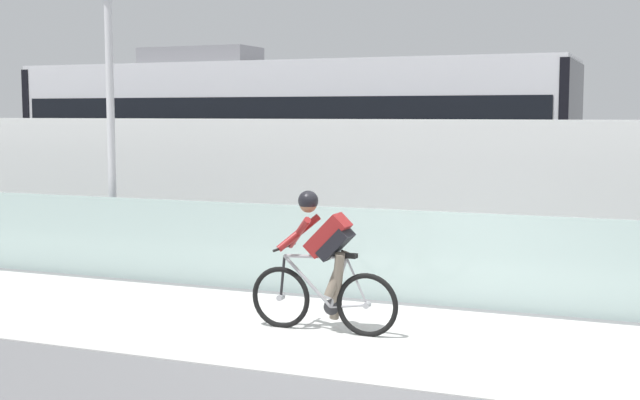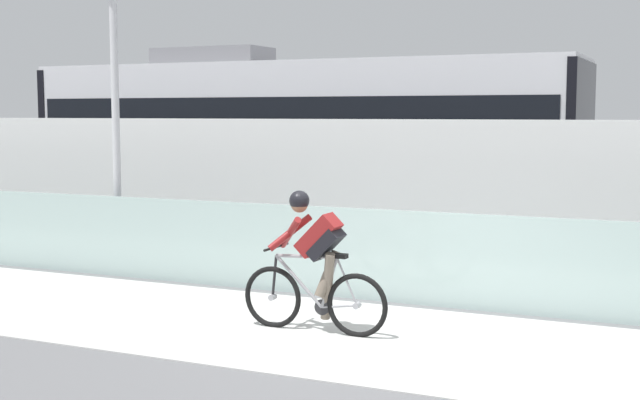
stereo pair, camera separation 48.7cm
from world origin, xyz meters
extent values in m
plane|color=slate|center=(0.00, 0.00, 0.00)|extent=(200.00, 200.00, 0.00)
cube|color=silver|center=(0.00, 0.00, 0.01)|extent=(32.00, 3.20, 0.01)
cube|color=#ADC6C1|center=(0.00, 1.85, 0.61)|extent=(32.00, 0.05, 1.22)
cube|color=white|center=(0.00, 3.65, 1.19)|extent=(32.00, 0.36, 2.38)
cube|color=#595654|center=(0.00, 6.13, 0.00)|extent=(32.00, 0.08, 0.01)
cube|color=#595654|center=(0.00, 7.57, 0.00)|extent=(32.00, 0.08, 0.01)
cube|color=silver|center=(-4.27, 6.85, 1.90)|extent=(11.00, 2.50, 3.10)
cube|color=black|center=(-4.27, 6.85, 2.25)|extent=(10.56, 2.54, 1.04)
cube|color=#19599E|center=(-4.27, 6.85, 0.53)|extent=(10.78, 2.53, 0.28)
cube|color=slate|center=(-6.25, 6.85, 3.63)|extent=(2.40, 1.10, 0.36)
cube|color=#232326|center=(-7.79, 6.85, 0.36)|extent=(1.40, 1.88, 0.20)
cylinder|color=black|center=(-7.79, 6.13, 0.30)|extent=(0.60, 0.10, 0.60)
cylinder|color=black|center=(-7.79, 7.57, 0.30)|extent=(0.60, 0.10, 0.60)
cube|color=#232326|center=(-0.75, 6.85, 0.36)|extent=(1.40, 1.88, 0.20)
cylinder|color=black|center=(-0.75, 6.13, 0.30)|extent=(0.60, 0.10, 0.60)
cylinder|color=black|center=(-0.75, 7.57, 0.30)|extent=(0.60, 0.10, 0.60)
cube|color=black|center=(-9.72, 6.85, 1.90)|extent=(0.16, 2.54, 2.94)
cube|color=black|center=(1.18, 6.85, 1.90)|extent=(0.16, 2.54, 2.94)
torus|color=black|center=(-1.31, 0.00, 0.36)|extent=(0.72, 0.06, 0.72)
cylinder|color=#99999E|center=(-1.31, 0.00, 0.36)|extent=(0.07, 0.10, 0.07)
torus|color=black|center=(-0.26, 0.00, 0.36)|extent=(0.72, 0.06, 0.72)
cylinder|color=#99999E|center=(-0.26, 0.00, 0.36)|extent=(0.07, 0.10, 0.07)
cylinder|color=#99999E|center=(-0.97, 0.00, 0.57)|extent=(0.60, 0.04, 0.58)
cylinder|color=#99999E|center=(-0.59, 0.00, 0.59)|extent=(0.22, 0.04, 0.59)
cylinder|color=#99999E|center=(-0.88, 0.00, 0.86)|extent=(0.76, 0.04, 0.07)
cylinder|color=#99999E|center=(-0.47, 0.00, 0.33)|extent=(0.43, 0.03, 0.09)
cylinder|color=#99999E|center=(-0.38, 0.00, 0.62)|extent=(0.27, 0.02, 0.53)
cylinder|color=black|center=(-1.28, 0.00, 0.60)|extent=(0.08, 0.03, 0.49)
cube|color=black|center=(-0.50, 0.00, 0.90)|extent=(0.24, 0.10, 0.05)
cylinder|color=black|center=(-1.26, 0.00, 0.95)|extent=(0.03, 0.58, 0.03)
cylinder|color=#262628|center=(-0.68, 0.00, 0.30)|extent=(0.18, 0.02, 0.18)
cube|color=maroon|center=(-0.72, 0.00, 1.11)|extent=(0.50, 0.28, 0.51)
cube|color=black|center=(-0.63, 0.00, 1.02)|extent=(0.38, 0.30, 0.38)
sphere|color=#997051|center=(-0.96, 0.00, 1.46)|extent=(0.20, 0.20, 0.20)
sphere|color=black|center=(-0.96, 0.00, 1.49)|extent=(0.23, 0.23, 0.23)
cylinder|color=maroon|center=(-1.08, 0.00, 1.12)|extent=(0.44, 0.41, 0.41)
cylinder|color=maroon|center=(-1.08, 0.00, 1.12)|extent=(0.44, 0.41, 0.41)
cylinder|color=#726656|center=(-0.61, 0.00, 0.55)|extent=(0.29, 0.33, 0.80)
cylinder|color=#726656|center=(-0.61, 0.00, 0.69)|extent=(0.29, 0.33, 0.54)
cylinder|color=gray|center=(-5.13, 2.15, 0.10)|extent=(0.24, 0.24, 0.20)
cylinder|color=silver|center=(-5.13, 2.15, 2.20)|extent=(0.12, 0.12, 4.20)
camera|label=1|loc=(2.75, -8.85, 2.48)|focal=48.23mm
camera|label=2|loc=(3.20, -8.65, 2.48)|focal=48.23mm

